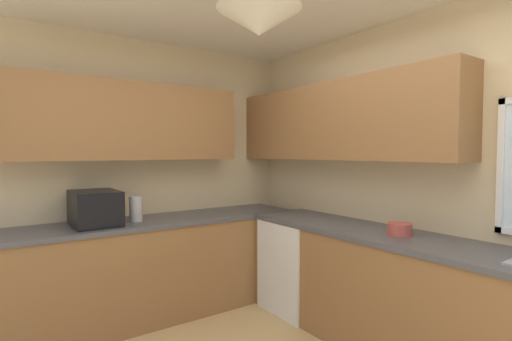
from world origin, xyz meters
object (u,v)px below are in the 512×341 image
Objects in this scene: dishwasher at (300,265)px; bowl at (399,229)px; microwave at (95,208)px; kettle at (136,209)px.

dishwasher is 4.92× the size of bowl.
dishwasher is 1.17m from bowl.
microwave is 2.45m from bowl.
kettle reaches higher than dishwasher.
kettle is at bearing -114.82° from dishwasher.
dishwasher is at bearing 69.01° from microwave.
kettle is (-0.64, -1.38, 0.59)m from dishwasher.
microwave is at bearing -93.40° from kettle.
microwave reaches higher than bowl.
microwave is at bearing -110.99° from dishwasher.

